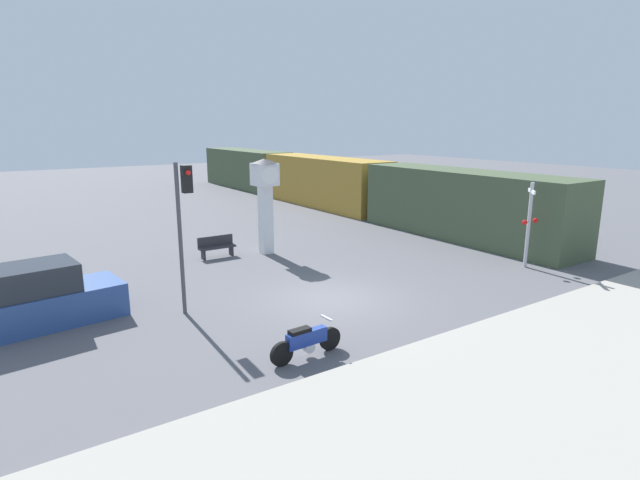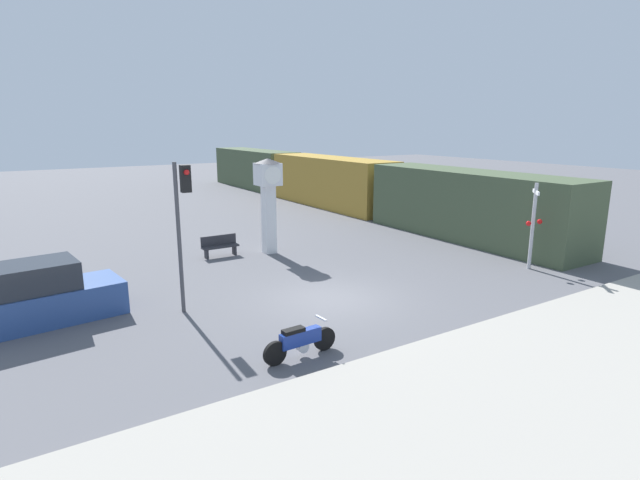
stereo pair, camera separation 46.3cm
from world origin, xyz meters
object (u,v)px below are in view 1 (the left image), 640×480
object	(u,v)px
freight_train	(324,182)
bench	(217,246)
railroad_crossing_signal	(529,221)
traffic_light	(183,212)
motorcycle	(306,341)
parked_car	(41,299)
clock_tower	(265,191)

from	to	relation	value
freight_train	bench	bearing A→B (deg)	-142.41
railroad_crossing_signal	freight_train	bearing A→B (deg)	83.11
traffic_light	bench	xyz separation A→B (m)	(3.26, 5.72, -2.64)
traffic_light	bench	world-z (taller)	traffic_light
motorcycle	parked_car	bearing A→B (deg)	127.67
freight_train	parked_car	world-z (taller)	freight_train
motorcycle	freight_train	bearing A→B (deg)	51.74
bench	parked_car	xyz separation A→B (m)	(-7.06, -4.30, 0.26)
railroad_crossing_signal	bench	world-z (taller)	railroad_crossing_signal
clock_tower	traffic_light	size ratio (longest dim) A/B	0.92
motorcycle	bench	size ratio (longest dim) A/B	1.29
traffic_light	railroad_crossing_signal	xyz separation A→B (m)	(13.00, -2.70, -1.25)
motorcycle	railroad_crossing_signal	size ratio (longest dim) A/B	0.60
clock_tower	freight_train	world-z (taller)	clock_tower
clock_tower	freight_train	bearing A→B (deg)	44.93
motorcycle	bench	bearing A→B (deg)	76.55
motorcycle	bench	distance (m)	10.49
clock_tower	parked_car	world-z (taller)	clock_tower
railroad_crossing_signal	clock_tower	bearing A→B (deg)	134.24
motorcycle	traffic_light	world-z (taller)	traffic_light
clock_tower	parked_car	bearing A→B (deg)	-157.98
motorcycle	traffic_light	distance (m)	5.49
freight_train	bench	xyz separation A→B (m)	(-11.86, -9.13, -1.21)
clock_tower	bench	distance (m)	3.18
clock_tower	railroad_crossing_signal	distance (m)	10.97
freight_train	traffic_light	world-z (taller)	traffic_light
clock_tower	freight_train	distance (m)	13.82
clock_tower	freight_train	xyz separation A→B (m)	(9.75, 9.73, -1.10)
parked_car	railroad_crossing_signal	bearing A→B (deg)	-20.41
clock_tower	bench	bearing A→B (deg)	164.31
motorcycle	railroad_crossing_signal	bearing A→B (deg)	6.25
clock_tower	railroad_crossing_signal	bearing A→B (deg)	-45.76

